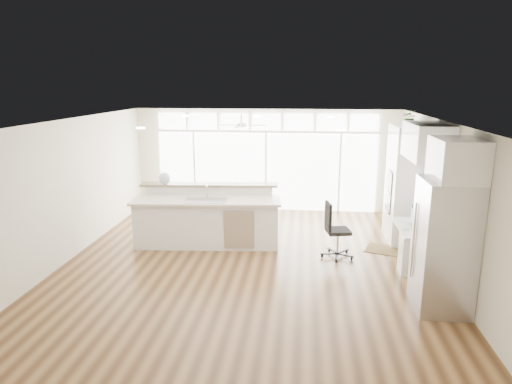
# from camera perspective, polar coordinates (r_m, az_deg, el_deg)

# --- Properties ---
(floor) EXTENTS (7.00, 8.00, 0.02)m
(floor) POSITION_cam_1_polar(r_m,az_deg,el_deg) (8.75, -0.97, -9.16)
(floor) COLOR #482C16
(floor) RESTS_ON ground
(ceiling) EXTENTS (7.00, 8.00, 0.02)m
(ceiling) POSITION_cam_1_polar(r_m,az_deg,el_deg) (8.11, -1.05, 8.81)
(ceiling) COLOR silver
(ceiling) RESTS_ON wall_back
(wall_back) EXTENTS (7.00, 0.04, 2.70)m
(wall_back) POSITION_cam_1_polar(r_m,az_deg,el_deg) (12.23, 1.29, 4.02)
(wall_back) COLOR silver
(wall_back) RESTS_ON floor
(wall_front) EXTENTS (7.00, 0.04, 2.70)m
(wall_front) POSITION_cam_1_polar(r_m,az_deg,el_deg) (4.60, -7.26, -12.54)
(wall_front) COLOR silver
(wall_front) RESTS_ON floor
(wall_left) EXTENTS (0.04, 8.00, 2.70)m
(wall_left) POSITION_cam_1_polar(r_m,az_deg,el_deg) (9.41, -22.67, 0.09)
(wall_left) COLOR silver
(wall_left) RESTS_ON floor
(wall_right) EXTENTS (0.04, 8.00, 2.70)m
(wall_right) POSITION_cam_1_polar(r_m,az_deg,el_deg) (8.64, 22.71, -1.04)
(wall_right) COLOR silver
(wall_right) RESTS_ON floor
(glass_wall) EXTENTS (5.80, 0.06, 2.08)m
(glass_wall) POSITION_cam_1_polar(r_m,az_deg,el_deg) (12.22, 1.26, 2.58)
(glass_wall) COLOR white
(glass_wall) RESTS_ON wall_back
(transom_row) EXTENTS (5.90, 0.06, 0.40)m
(transom_row) POSITION_cam_1_polar(r_m,az_deg,el_deg) (12.04, 1.29, 8.81)
(transom_row) COLOR white
(transom_row) RESTS_ON wall_back
(desk_window) EXTENTS (0.04, 0.85, 0.85)m
(desk_window) POSITION_cam_1_polar(r_m,az_deg,el_deg) (8.86, 22.04, 0.70)
(desk_window) COLOR white
(desk_window) RESTS_ON wall_right
(ceiling_fan) EXTENTS (1.16, 1.16, 0.32)m
(ceiling_fan) POSITION_cam_1_polar(r_m,az_deg,el_deg) (10.96, -1.85, 8.87)
(ceiling_fan) COLOR white
(ceiling_fan) RESTS_ON ceiling
(recessed_lights) EXTENTS (3.40, 3.00, 0.02)m
(recessed_lights) POSITION_cam_1_polar(r_m,az_deg,el_deg) (8.31, -0.88, 8.78)
(recessed_lights) COLOR white
(recessed_lights) RESTS_ON ceiling
(oven_cabinet) EXTENTS (0.64, 1.20, 2.50)m
(oven_cabinet) POSITION_cam_1_polar(r_m,az_deg,el_deg) (10.27, 18.12, 0.95)
(oven_cabinet) COLOR white
(oven_cabinet) RESTS_ON floor
(desk_nook) EXTENTS (0.72, 1.30, 0.76)m
(desk_nook) POSITION_cam_1_polar(r_m,az_deg,el_deg) (9.09, 19.38, -6.46)
(desk_nook) COLOR white
(desk_nook) RESTS_ON floor
(upper_cabinets) EXTENTS (0.64, 1.30, 0.64)m
(upper_cabinets) POSITION_cam_1_polar(r_m,az_deg,el_deg) (8.66, 20.66, 5.92)
(upper_cabinets) COLOR white
(upper_cabinets) RESTS_ON wall_right
(refrigerator) EXTENTS (0.76, 0.90, 2.00)m
(refrigerator) POSITION_cam_1_polar(r_m,az_deg,el_deg) (7.38, 22.46, -6.23)
(refrigerator) COLOR #BABABF
(refrigerator) RESTS_ON floor
(fridge_cabinet) EXTENTS (0.64, 0.90, 0.60)m
(fridge_cabinet) POSITION_cam_1_polar(r_m,az_deg,el_deg) (7.09, 23.87, 3.73)
(fridge_cabinet) COLOR white
(fridge_cabinet) RESTS_ON wall_right
(framed_photos) EXTENTS (0.06, 0.22, 0.80)m
(framed_photos) POSITION_cam_1_polar(r_m,az_deg,el_deg) (9.48, 20.97, 0.64)
(framed_photos) COLOR black
(framed_photos) RESTS_ON wall_right
(kitchen_island) EXTENTS (3.18, 1.41, 1.23)m
(kitchen_island) POSITION_cam_1_polar(r_m,az_deg,el_deg) (9.65, -6.15, -3.13)
(kitchen_island) COLOR white
(kitchen_island) RESTS_ON floor
(rug) EXTENTS (1.03, 0.88, 0.01)m
(rug) POSITION_cam_1_polar(r_m,az_deg,el_deg) (9.85, 16.15, -6.98)
(rug) COLOR #3A2912
(rug) RESTS_ON floor
(office_chair) EXTENTS (0.66, 0.63, 1.11)m
(office_chair) POSITION_cam_1_polar(r_m,az_deg,el_deg) (9.08, 10.23, -4.75)
(office_chair) COLOR black
(office_chair) RESTS_ON floor
(fishbowl) EXTENTS (0.31, 0.31, 0.26)m
(fishbowl) POSITION_cam_1_polar(r_m,az_deg,el_deg) (10.02, -11.35, 1.69)
(fishbowl) COLOR silver
(fishbowl) RESTS_ON kitchen_island
(monitor) EXTENTS (0.11, 0.46, 0.38)m
(monitor) POSITION_cam_1_polar(r_m,az_deg,el_deg) (8.90, 19.17, -3.00)
(monitor) COLOR black
(monitor) RESTS_ON desk_nook
(keyboard) EXTENTS (0.14, 0.35, 0.02)m
(keyboard) POSITION_cam_1_polar(r_m,az_deg,el_deg) (8.91, 18.01, -4.10)
(keyboard) COLOR white
(keyboard) RESTS_ON desk_nook
(potted_plant) EXTENTS (0.34, 0.37, 0.26)m
(potted_plant) POSITION_cam_1_polar(r_m,az_deg,el_deg) (10.08, 18.70, 8.63)
(potted_plant) COLOR #214E21
(potted_plant) RESTS_ON oven_cabinet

